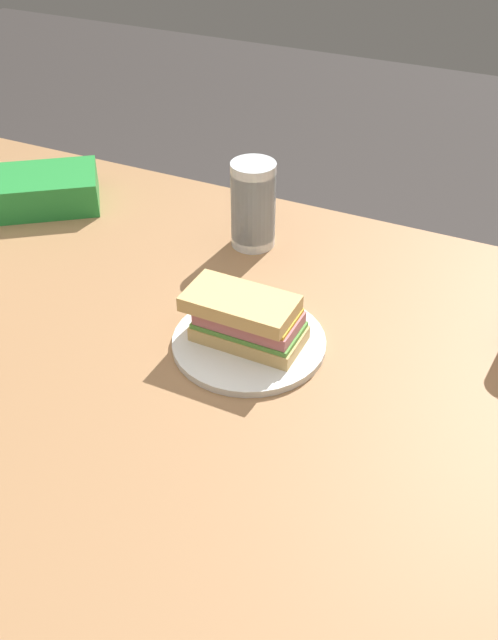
% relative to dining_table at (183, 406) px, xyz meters
% --- Properties ---
extents(ground_plane, '(8.00, 8.00, 0.00)m').
position_rel_dining_table_xyz_m(ground_plane, '(0.00, 0.00, -0.68)').
color(ground_plane, '#383330').
extents(dining_table, '(1.72, 1.14, 0.76)m').
position_rel_dining_table_xyz_m(dining_table, '(0.00, 0.00, 0.00)').
color(dining_table, '#9E7047').
rests_on(dining_table, ground_plane).
extents(paper_plate, '(0.24, 0.24, 0.01)m').
position_rel_dining_table_xyz_m(paper_plate, '(-0.07, -0.10, 0.08)').
color(paper_plate, white).
rests_on(paper_plate, dining_table).
extents(sandwich, '(0.18, 0.10, 0.08)m').
position_rel_dining_table_xyz_m(sandwich, '(-0.07, -0.10, 0.13)').
color(sandwich, '#DBB26B').
rests_on(sandwich, paper_plate).
extents(chip_bag, '(0.27, 0.26, 0.07)m').
position_rel_dining_table_xyz_m(chip_bag, '(0.52, -0.33, 0.11)').
color(chip_bag, '#268C38').
rests_on(chip_bag, dining_table).
extents(plastic_cup_stack, '(0.08, 0.08, 0.17)m').
position_rel_dining_table_xyz_m(plastic_cup_stack, '(0.06, -0.38, 0.16)').
color(plastic_cup_stack, silver).
rests_on(plastic_cup_stack, dining_table).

